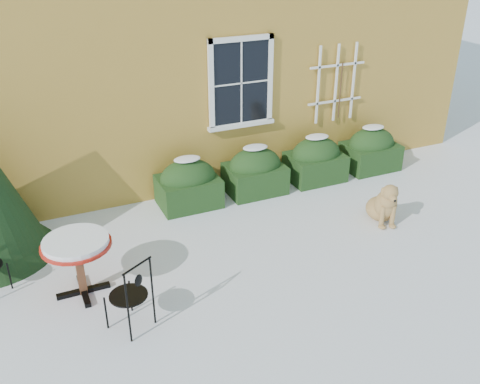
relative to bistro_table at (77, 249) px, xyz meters
name	(u,v)px	position (x,y,z in m)	size (l,w,h in m)	color
ground	(269,277)	(2.46, -0.72, -0.71)	(80.00, 80.00, 0.00)	white
hedge_row	(286,166)	(4.11, 1.83, -0.31)	(4.95, 0.80, 0.91)	black
bistro_table	(77,249)	(0.00, 0.00, 0.00)	(0.92, 0.92, 0.85)	black
patio_chair_near	(131,295)	(0.46, -0.96, -0.21)	(0.60, 0.60, 0.99)	black
dog	(384,205)	(4.93, -0.09, -0.40)	(0.63, 0.83, 0.78)	tan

